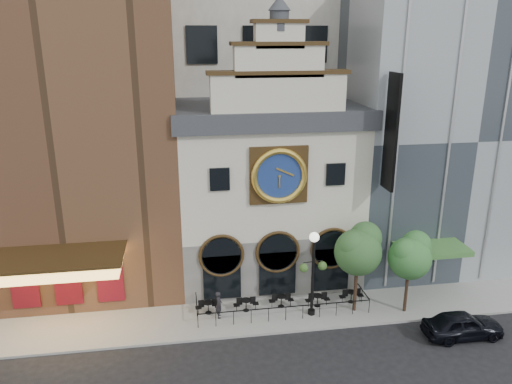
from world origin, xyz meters
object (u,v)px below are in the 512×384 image
object	(u,v)px
bistro_0	(208,306)
pedestrian	(219,305)
tree_left	(359,248)
bistro_3	(318,299)
bistro_4	(351,296)
bistro_1	(246,304)
bistro_2	(281,300)
car_right	(463,325)
tree_right	(410,255)
lamppost	(313,265)

from	to	relation	value
bistro_0	pedestrian	world-z (taller)	pedestrian
bistro_0	tree_left	distance (m)	9.94
pedestrian	bistro_0	bearing A→B (deg)	47.87
bistro_3	bistro_4	xyz separation A→B (m)	(2.29, 0.13, 0.00)
bistro_1	bistro_2	bearing A→B (deg)	3.41
car_right	pedestrian	distance (m)	14.30
bistro_1	tree_right	distance (m)	10.54
bistro_2	pedestrian	xyz separation A→B (m)	(-4.02, -0.61, 0.40)
pedestrian	tree_right	size ratio (longest dim) A/B	0.33
bistro_0	bistro_3	xyz separation A→B (m)	(6.94, -0.23, 0.00)
bistro_0	bistro_4	size ratio (longest dim) A/B	1.00
car_right	pedestrian	world-z (taller)	pedestrian
car_right	bistro_4	bearing A→B (deg)	49.08
bistro_0	tree_left	bearing A→B (deg)	-6.29
car_right	tree_right	size ratio (longest dim) A/B	0.87
pedestrian	bistro_1	bearing A→B (deg)	-75.22
bistro_0	bistro_4	bearing A→B (deg)	-0.66
bistro_1	bistro_4	size ratio (longest dim) A/B	1.00
bistro_4	tree_right	distance (m)	4.76
car_right	tree_right	world-z (taller)	tree_right
pedestrian	lamppost	size ratio (longest dim) A/B	0.32
car_right	tree_left	size ratio (longest dim) A/B	0.80
bistro_4	car_right	world-z (taller)	car_right
bistro_0	car_right	bearing A→B (deg)	-17.71
bistro_0	car_right	world-z (taller)	car_right
car_right	tree_left	bearing A→B (deg)	55.73
bistro_1	bistro_3	size ratio (longest dim) A/B	1.00
pedestrian	tree_right	distance (m)	12.03
bistro_2	car_right	xyz separation A→B (m)	(9.70, -4.64, 0.17)
bistro_0	lamppost	size ratio (longest dim) A/B	0.29
lamppost	tree_right	bearing A→B (deg)	-10.16
bistro_0	bistro_1	world-z (taller)	same
car_right	tree_left	xyz separation A→B (m)	(-5.19, 3.57, 3.59)
bistro_3	car_right	distance (m)	8.59
car_right	tree_right	distance (m)	4.86
lamppost	bistro_4	bearing A→B (deg)	13.46
tree_left	bistro_4	bearing A→B (deg)	85.15
bistro_1	car_right	bearing A→B (deg)	-20.62
lamppost	car_right	bearing A→B (deg)	-28.78
car_right	pedestrian	xyz separation A→B (m)	(-13.72, 4.03, 0.23)
bistro_0	car_right	xyz separation A→B (m)	(14.34, -4.58, 0.17)
bistro_2	lamppost	size ratio (longest dim) A/B	0.29
bistro_2	bistro_3	xyz separation A→B (m)	(2.30, -0.29, 0.00)
bistro_4	car_right	bearing A→B (deg)	-41.19
car_right	tree_right	xyz separation A→B (m)	(-2.11, 2.98, 3.21)
bistro_0	tree_right	bearing A→B (deg)	-7.45
bistro_4	tree_left	distance (m)	3.86
bistro_0	car_right	distance (m)	15.06
bistro_4	pedestrian	bearing A→B (deg)	-177.03
bistro_1	tree_left	xyz separation A→B (m)	(6.79, -0.94, 3.75)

